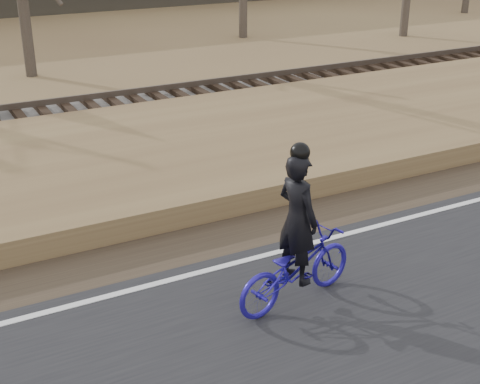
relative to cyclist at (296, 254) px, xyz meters
name	(u,v)px	position (x,y,z in m)	size (l,w,h in m)	color
ground	(317,252)	(1.15, 1.13, -0.80)	(120.00, 120.00, 0.00)	olive
road	(424,330)	(1.15, -1.37, -0.77)	(120.00, 6.00, 0.06)	black
edge_line	(310,243)	(1.15, 1.33, -0.73)	(120.00, 0.12, 0.01)	silver
shoulder	(279,223)	(1.15, 2.33, -0.78)	(120.00, 1.60, 0.04)	#473A2B
embankment	(206,160)	(1.15, 5.33, -0.58)	(120.00, 5.00, 0.44)	olive
ballast	(143,114)	(1.15, 9.13, -0.57)	(120.00, 3.00, 0.45)	slate
railroad	(142,103)	(1.15, 9.13, -0.27)	(120.00, 2.40, 0.29)	black
cyclist	(296,254)	(0.00, 0.00, 0.00)	(2.09, 1.07, 2.33)	#211699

